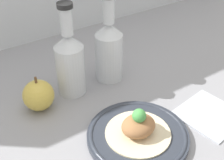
{
  "coord_description": "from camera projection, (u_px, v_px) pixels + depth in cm",
  "views": [
    {
      "loc": [
        -37.45,
        -46.86,
        54.5
      ],
      "look_at": [
        -3.48,
        5.94,
        9.17
      ],
      "focal_mm": 50.0,
      "sensor_mm": 36.0,
      "label": 1
    }
  ],
  "objects": [
    {
      "name": "cider_bottle_right",
      "position": [
        109.0,
        49.0,
        0.89
      ],
      "size": [
        7.91,
        7.91,
        26.21
      ],
      "color": "silver",
      "rests_on": "ground_plane"
    },
    {
      "name": "napkin",
      "position": [
        210.0,
        114.0,
        0.8
      ],
      "size": [
        16.79,
        16.83,
        0.8
      ],
      "color": "#B7BCC6",
      "rests_on": "ground_plane"
    },
    {
      "name": "ground_plane",
      "position": [
        135.0,
        122.0,
        0.81
      ],
      "size": [
        180.0,
        110.0,
        4.0
      ],
      "primitive_type": "cube",
      "color": "gray"
    },
    {
      "name": "plate",
      "position": [
        138.0,
        135.0,
        0.73
      ],
      "size": [
        24.09,
        24.09,
        1.79
      ],
      "color": "#2D333D",
      "rests_on": "ground_plane"
    },
    {
      "name": "cider_bottle_left",
      "position": [
        70.0,
        61.0,
        0.83
      ],
      "size": [
        7.91,
        7.91,
        26.21
      ],
      "color": "silver",
      "rests_on": "ground_plane"
    },
    {
      "name": "apple",
      "position": [
        38.0,
        95.0,
        0.81
      ],
      "size": [
        8.23,
        8.23,
        9.8
      ],
      "color": "gold",
      "rests_on": "ground_plane"
    },
    {
      "name": "plated_food",
      "position": [
        138.0,
        127.0,
        0.72
      ],
      "size": [
        15.47,
        15.47,
        7.34
      ],
      "color": "beige",
      "rests_on": "plate"
    }
  ]
}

